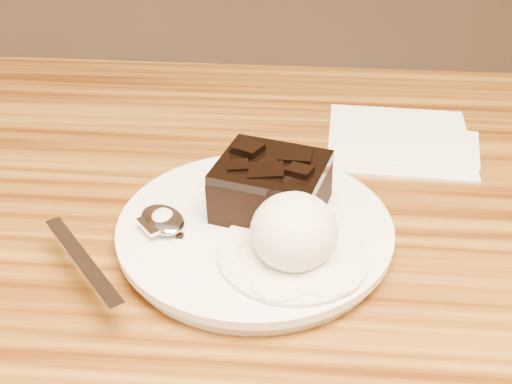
# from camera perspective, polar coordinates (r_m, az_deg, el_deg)

# --- Properties ---
(plate) EXTENTS (0.21, 0.21, 0.02)m
(plate) POSITION_cam_1_polar(r_m,az_deg,el_deg) (0.51, -0.09, -3.53)
(plate) COLOR white
(plate) RESTS_ON dining_table
(brownie) EXTENTS (0.10, 0.09, 0.04)m
(brownie) POSITION_cam_1_polar(r_m,az_deg,el_deg) (0.51, 1.32, 0.15)
(brownie) COLOR black
(brownie) RESTS_ON plate
(ice_cream_scoop) EXTENTS (0.06, 0.07, 0.05)m
(ice_cream_scoop) POSITION_cam_1_polar(r_m,az_deg,el_deg) (0.46, 3.29, -3.39)
(ice_cream_scoop) COLOR white
(ice_cream_scoop) RESTS_ON plate
(melt_puddle) EXTENTS (0.11, 0.11, 0.00)m
(melt_puddle) POSITION_cam_1_polar(r_m,az_deg,el_deg) (0.48, 3.21, -5.35)
(melt_puddle) COLOR silver
(melt_puddle) RESTS_ON plate
(spoon) EXTENTS (0.13, 0.15, 0.01)m
(spoon) POSITION_cam_1_polar(r_m,az_deg,el_deg) (0.51, -8.02, -2.51)
(spoon) COLOR silver
(spoon) RESTS_ON plate
(napkin) EXTENTS (0.14, 0.14, 0.01)m
(napkin) POSITION_cam_1_polar(r_m,az_deg,el_deg) (0.66, 12.21, 4.47)
(napkin) COLOR white
(napkin) RESTS_ON dining_table
(crumb_a) EXTENTS (0.01, 0.01, 0.00)m
(crumb_a) POSITION_cam_1_polar(r_m,az_deg,el_deg) (0.52, 3.95, -1.95)
(crumb_a) COLOR black
(crumb_a) RESTS_ON plate
(crumb_b) EXTENTS (0.01, 0.01, 0.00)m
(crumb_b) POSITION_cam_1_polar(r_m,az_deg,el_deg) (0.50, -6.57, -3.77)
(crumb_b) COLOR black
(crumb_b) RESTS_ON plate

